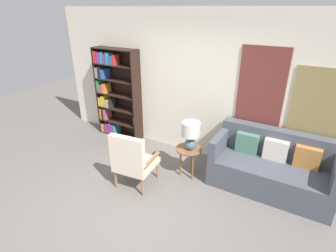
{
  "coord_description": "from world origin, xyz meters",
  "views": [
    {
      "loc": [
        1.94,
        -2.26,
        2.69
      ],
      "look_at": [
        -0.05,
        1.11,
        0.9
      ],
      "focal_mm": 28.0,
      "sensor_mm": 36.0,
      "label": 1
    }
  ],
  "objects_px": {
    "bookshelf": "(113,94)",
    "armchair": "(132,159)",
    "table_lamp": "(191,133)",
    "couch": "(271,168)",
    "side_table": "(189,152)"
  },
  "relations": [
    {
      "from": "bookshelf",
      "to": "armchair",
      "type": "xyz_separation_m",
      "value": [
        1.55,
        -1.38,
        -0.45
      ]
    },
    {
      "from": "armchair",
      "to": "table_lamp",
      "type": "bearing_deg",
      "value": 48.41
    },
    {
      "from": "armchair",
      "to": "table_lamp",
      "type": "xyz_separation_m",
      "value": [
        0.65,
        0.73,
        0.32
      ]
    },
    {
      "from": "armchair",
      "to": "table_lamp",
      "type": "height_order",
      "value": "table_lamp"
    },
    {
      "from": "couch",
      "to": "table_lamp",
      "type": "height_order",
      "value": "table_lamp"
    },
    {
      "from": "bookshelf",
      "to": "table_lamp",
      "type": "distance_m",
      "value": 2.3
    },
    {
      "from": "armchair",
      "to": "couch",
      "type": "bearing_deg",
      "value": 30.76
    },
    {
      "from": "armchair",
      "to": "side_table",
      "type": "relative_size",
      "value": 1.81
    },
    {
      "from": "bookshelf",
      "to": "armchair",
      "type": "relative_size",
      "value": 2.01
    },
    {
      "from": "table_lamp",
      "to": "armchair",
      "type": "bearing_deg",
      "value": -131.59
    },
    {
      "from": "couch",
      "to": "armchair",
      "type": "bearing_deg",
      "value": -149.24
    },
    {
      "from": "bookshelf",
      "to": "side_table",
      "type": "xyz_separation_m",
      "value": [
        2.17,
        -0.64,
        -0.5
      ]
    },
    {
      "from": "bookshelf",
      "to": "armchair",
      "type": "distance_m",
      "value": 2.12
    },
    {
      "from": "side_table",
      "to": "table_lamp",
      "type": "height_order",
      "value": "table_lamp"
    },
    {
      "from": "bookshelf",
      "to": "armchair",
      "type": "height_order",
      "value": "bookshelf"
    }
  ]
}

